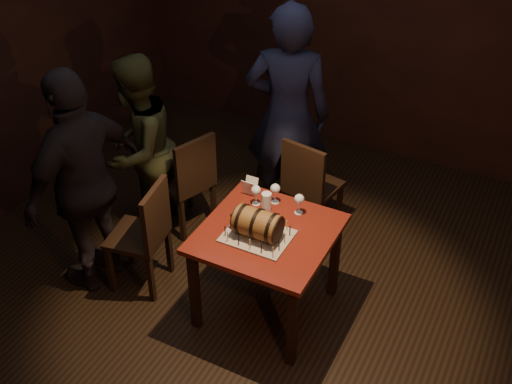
# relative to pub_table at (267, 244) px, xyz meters

# --- Properties ---
(room_shell) EXTENTS (5.04, 5.04, 2.80)m
(room_shell) POSITION_rel_pub_table_xyz_m (-0.13, 0.08, 0.76)
(room_shell) COLOR black
(room_shell) RESTS_ON ground
(pub_table) EXTENTS (0.90, 0.90, 0.75)m
(pub_table) POSITION_rel_pub_table_xyz_m (0.00, 0.00, 0.00)
(pub_table) COLOR #52130D
(pub_table) RESTS_ON ground
(cake_board) EXTENTS (0.45, 0.35, 0.01)m
(cake_board) POSITION_rel_pub_table_xyz_m (-0.03, -0.08, 0.12)
(cake_board) COLOR #A09281
(cake_board) RESTS_ON pub_table
(barrel_cake) EXTENTS (0.37, 0.22, 0.22)m
(barrel_cake) POSITION_rel_pub_table_xyz_m (-0.03, -0.08, 0.22)
(barrel_cake) COLOR brown
(barrel_cake) RESTS_ON cake_board
(birthday_candles) EXTENTS (0.40, 0.30, 0.09)m
(birthday_candles) POSITION_rel_pub_table_xyz_m (-0.03, -0.08, 0.16)
(birthday_candles) COLOR #F4DB92
(birthday_candles) RESTS_ON cake_board
(wine_glass_left) EXTENTS (0.07, 0.07, 0.16)m
(wine_glass_left) POSITION_rel_pub_table_xyz_m (-0.21, 0.25, 0.23)
(wine_glass_left) COLOR silver
(wine_glass_left) RESTS_ON pub_table
(wine_glass_mid) EXTENTS (0.07, 0.07, 0.16)m
(wine_glass_mid) POSITION_rel_pub_table_xyz_m (-0.10, 0.33, 0.23)
(wine_glass_mid) COLOR silver
(wine_glass_mid) RESTS_ON pub_table
(wine_glass_right) EXTENTS (0.07, 0.07, 0.16)m
(wine_glass_right) POSITION_rel_pub_table_xyz_m (0.11, 0.29, 0.23)
(wine_glass_right) COLOR silver
(wine_glass_right) RESTS_ON pub_table
(pint_of_ale) EXTENTS (0.07, 0.07, 0.15)m
(pint_of_ale) POSITION_rel_pub_table_xyz_m (-0.11, 0.21, 0.18)
(pint_of_ale) COLOR silver
(pint_of_ale) RESTS_ON pub_table
(menu_card) EXTENTS (0.10, 0.05, 0.13)m
(menu_card) POSITION_rel_pub_table_xyz_m (-0.31, 0.34, 0.17)
(menu_card) COLOR white
(menu_card) RESTS_ON pub_table
(chair_back) EXTENTS (0.46, 0.46, 0.93)m
(chair_back) POSITION_rel_pub_table_xyz_m (-0.10, 0.97, -0.12)
(chair_back) COLOR black
(chair_back) RESTS_ON ground
(chair_left_rear) EXTENTS (0.51, 0.51, 0.93)m
(chair_left_rear) POSITION_rel_pub_table_xyz_m (-1.01, 0.58, -0.12)
(chair_left_rear) COLOR black
(chair_left_rear) RESTS_ON ground
(chair_left_front) EXTENTS (0.46, 0.46, 0.93)m
(chair_left_front) POSITION_rel_pub_table_xyz_m (-0.93, -0.16, -0.12)
(chair_left_front) COLOR black
(chair_left_front) RESTS_ON ground
(person_back) EXTENTS (0.82, 0.66, 1.94)m
(person_back) POSITION_rel_pub_table_xyz_m (-0.40, 1.19, 0.33)
(person_back) COLOR #1B1E37
(person_back) RESTS_ON ground
(person_left_rear) EXTENTS (0.68, 0.84, 1.59)m
(person_left_rear) POSITION_rel_pub_table_xyz_m (-1.38, 0.42, 0.16)
(person_left_rear) COLOR #3B3E1F
(person_left_rear) RESTS_ON ground
(person_left_front) EXTENTS (0.57, 1.10, 1.80)m
(person_left_front) POSITION_rel_pub_table_xyz_m (-1.35, -0.27, 0.26)
(person_left_front) COLOR black
(person_left_front) RESTS_ON ground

